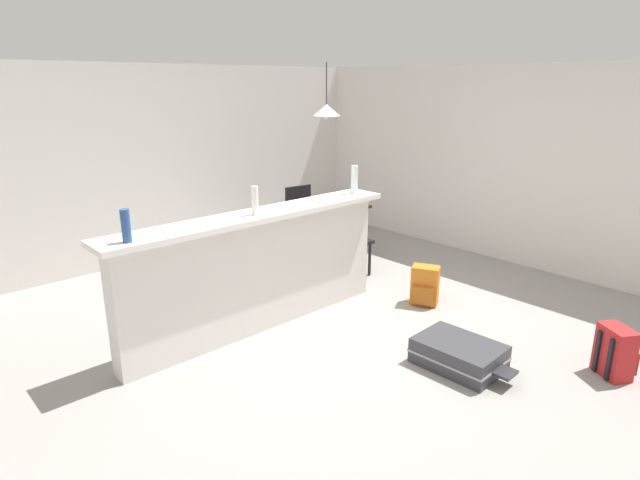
# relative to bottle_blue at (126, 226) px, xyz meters

# --- Properties ---
(ground_plane) EXTENTS (13.00, 13.00, 0.05)m
(ground_plane) POSITION_rel_bottle_blue_xyz_m (1.79, -0.32, -1.29)
(ground_plane) COLOR gray
(wall_back) EXTENTS (6.60, 0.10, 2.50)m
(wall_back) POSITION_rel_bottle_blue_xyz_m (1.79, 2.73, -0.01)
(wall_back) COLOR silver
(wall_back) RESTS_ON ground_plane
(wall_right) EXTENTS (0.10, 6.00, 2.50)m
(wall_right) POSITION_rel_bottle_blue_xyz_m (4.84, -0.02, -0.01)
(wall_right) COLOR silver
(wall_right) RESTS_ON ground_plane
(partition_half_wall) EXTENTS (2.80, 0.20, 1.09)m
(partition_half_wall) POSITION_rel_bottle_blue_xyz_m (1.24, 0.08, -0.72)
(partition_half_wall) COLOR silver
(partition_half_wall) RESTS_ON ground_plane
(bar_countertop) EXTENTS (2.96, 0.40, 0.05)m
(bar_countertop) POSITION_rel_bottle_blue_xyz_m (1.24, 0.08, -0.15)
(bar_countertop) COLOR white
(bar_countertop) RESTS_ON partition_half_wall
(bottle_blue) EXTENTS (0.07, 0.07, 0.25)m
(bottle_blue) POSITION_rel_bottle_blue_xyz_m (0.00, 0.00, 0.00)
(bottle_blue) COLOR #284C89
(bottle_blue) RESTS_ON bar_countertop
(bottle_white) EXTENTS (0.06, 0.06, 0.26)m
(bottle_white) POSITION_rel_bottle_blue_xyz_m (1.19, 0.04, 0.00)
(bottle_white) COLOR silver
(bottle_white) RESTS_ON bar_countertop
(bottle_clear) EXTENTS (0.07, 0.07, 0.30)m
(bottle_clear) POSITION_rel_bottle_blue_xyz_m (2.52, 0.08, 0.02)
(bottle_clear) COLOR silver
(bottle_clear) RESTS_ON bar_countertop
(dining_table) EXTENTS (1.10, 0.80, 0.74)m
(dining_table) POSITION_rel_bottle_blue_xyz_m (2.99, 1.12, -0.62)
(dining_table) COLOR #332319
(dining_table) RESTS_ON ground_plane
(dining_chair_near_partition) EXTENTS (0.42, 0.42, 0.93)m
(dining_chair_near_partition) POSITION_rel_bottle_blue_xyz_m (2.91, 0.57, -0.75)
(dining_chair_near_partition) COLOR black
(dining_chair_near_partition) RESTS_ON ground_plane
(dining_chair_far_side) EXTENTS (0.44, 0.44, 0.93)m
(dining_chair_far_side) POSITION_rel_bottle_blue_xyz_m (3.04, 1.71, -0.75)
(dining_chair_far_side) COLOR black
(dining_chair_far_side) RESTS_ON ground_plane
(pendant_lamp) EXTENTS (0.34, 0.34, 0.67)m
(pendant_lamp) POSITION_rel_bottle_blue_xyz_m (3.04, 1.08, 0.68)
(pendant_lamp) COLOR black
(suitcase_flat_charcoal) EXTENTS (0.52, 0.84, 0.22)m
(suitcase_flat_charcoal) POSITION_rel_bottle_blue_xyz_m (2.02, -1.63, -1.15)
(suitcase_flat_charcoal) COLOR #38383D
(suitcase_flat_charcoal) RESTS_ON ground_plane
(backpack_orange) EXTENTS (0.32, 0.33, 0.42)m
(backpack_orange) POSITION_rel_bottle_blue_xyz_m (2.85, -0.66, -1.06)
(backpack_orange) COLOR orange
(backpack_orange) RESTS_ON ground_plane
(backpack_red) EXTENTS (0.33, 0.33, 0.42)m
(backpack_red) POSITION_rel_bottle_blue_xyz_m (2.82, -2.55, -1.06)
(backpack_red) COLOR red
(backpack_red) RESTS_ON ground_plane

